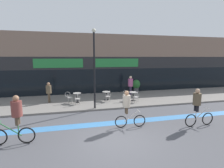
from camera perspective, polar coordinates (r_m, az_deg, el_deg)
name	(u,v)px	position (r m, az deg, el deg)	size (l,w,h in m)	color
ground_plane	(116,140)	(8.17, 1.27, -17.87)	(120.00, 120.00, 0.00)	#4C4C51
sidewalk_slab	(94,100)	(14.87, -6.04, -5.37)	(40.00, 5.50, 0.12)	slate
storefront_facade	(87,64)	(19.13, -8.11, 6.48)	(40.00, 4.06, 5.94)	#7F6656
bike_lane_stripe	(106,124)	(9.98, -1.85, -12.77)	(36.00, 0.70, 0.01)	#3D7AB7
bistro_table_0	(77,96)	(14.02, -11.31, -3.82)	(0.61, 0.61, 0.77)	black
bistro_table_1	(106,94)	(14.58, -1.84, -3.30)	(0.67, 0.67, 0.72)	black
bistro_table_2	(133,95)	(14.46, 7.00, -3.43)	(0.70, 0.70, 0.73)	black
cafe_chair_0_near	(78,98)	(13.42, -11.19, -4.49)	(0.40, 0.57, 0.90)	#B7B2AD
cafe_chair_0_side	(69,97)	(14.02, -13.87, -4.02)	(0.58, 0.42, 0.90)	#B7B2AD
cafe_chair_1_near	(108,96)	(13.98, -1.32, -3.79)	(0.41, 0.58, 0.90)	#B7B2AD
cafe_chair_2_near	(136,96)	(13.89, 7.92, -3.96)	(0.40, 0.57, 0.90)	#B7B2AD
cafe_chair_2_side	(126,95)	(14.25, 4.66, -3.59)	(0.60, 0.45, 0.90)	#B7B2AD
planter_pot	(136,85)	(18.05, 7.93, -0.39)	(0.78, 0.78, 1.28)	#4C4C51
lamp_post	(94,64)	(11.94, -5.81, 6.63)	(0.26, 0.26, 5.43)	black
cyclist_0	(198,105)	(10.33, 26.19, -6.26)	(1.76, 0.48, 2.04)	black
cyclist_1	(15,117)	(8.42, -29.00, -9.43)	(1.83, 0.53, 2.11)	black
cyclist_2	(128,107)	(9.15, 5.10, -7.33)	(1.64, 0.53, 1.97)	black
pedestrian_near_end	(49,91)	(14.64, -19.96, -2.03)	(0.49, 0.49, 1.60)	#4C3D2D
pedestrian_far_end	(131,84)	(16.65, 6.06, 0.11)	(0.48, 0.48, 1.81)	#382D47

